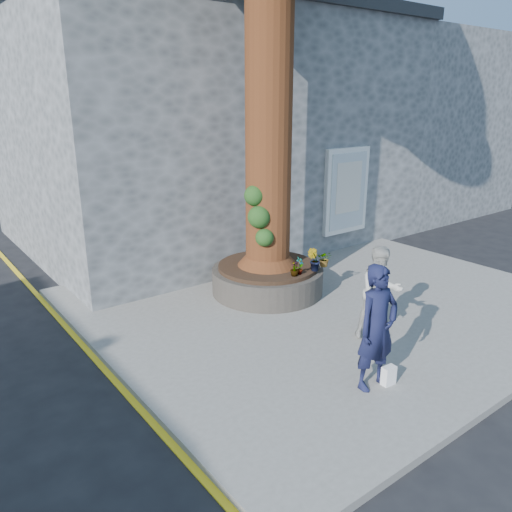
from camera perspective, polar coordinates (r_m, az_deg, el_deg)
ground at (r=8.71m, az=5.44°, el=-9.88°), size 120.00×120.00×0.00m
pavement at (r=10.29m, az=7.87°, el=-5.11°), size 9.00×8.00×0.12m
yellow_line at (r=8.07m, az=-16.39°, el=-13.00°), size 0.10×30.00×0.01m
stone_shop at (r=15.02m, az=-6.13°, el=14.36°), size 10.30×8.30×6.30m
neighbour_shop at (r=20.37m, az=14.10°, el=14.38°), size 6.00×8.00×6.00m
planter at (r=10.41m, az=1.32°, el=-2.58°), size 2.30×2.30×0.60m
man at (r=7.07m, az=13.69°, el=-7.98°), size 0.70×0.50×1.80m
woman at (r=8.56m, az=14.00°, el=-4.12°), size 0.96×0.88×1.60m
shopping_bag at (r=7.51m, az=14.91°, el=-13.06°), size 0.21×0.14×0.28m
plant_a at (r=9.71m, az=5.03°, el=-1.13°), size 0.21×0.17×0.35m
plant_b at (r=9.94m, az=6.62°, el=-0.45°), size 0.34×0.34×0.45m
plant_c at (r=9.64m, az=4.43°, el=-1.45°), size 0.20×0.20×0.29m
plant_d at (r=10.23m, az=7.86°, el=-0.31°), size 0.39×0.39×0.33m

